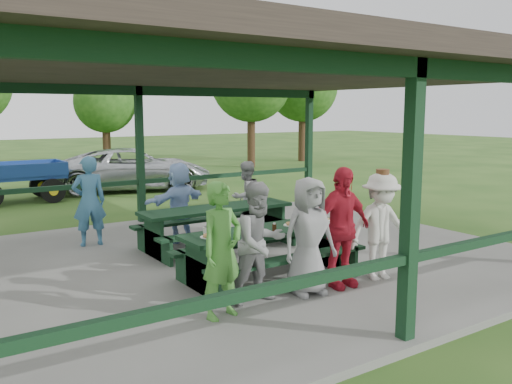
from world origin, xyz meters
TOP-DOWN VIEW (x-y plane):
  - ground at (0.00, 0.00)m, footprint 90.00×90.00m
  - concrete_slab at (0.00, 0.00)m, footprint 10.00×8.00m
  - pavilion_structure at (0.00, 0.00)m, footprint 10.60×8.60m
  - picnic_table_near at (-0.03, -1.20)m, footprint 2.64×1.39m
  - picnic_table_far at (0.25, 0.80)m, footprint 2.83×1.39m
  - table_setting at (-0.12, -1.16)m, footprint 2.29×0.45m
  - contestant_green at (-1.35, -2.14)m, footprint 0.67×0.52m
  - contestant_grey_left at (-0.70, -1.98)m, footprint 0.79×0.63m
  - contestant_grey_mid at (0.04, -2.07)m, footprint 0.83×0.59m
  - contestant_red at (0.60, -2.08)m, footprint 1.01×0.45m
  - contestant_white_fedora at (1.33, -2.15)m, footprint 1.13×0.81m
  - spectator_lblue at (-0.11, 1.62)m, footprint 1.48×0.86m
  - spectator_blue at (-1.62, 2.25)m, footprint 0.64×0.46m
  - spectator_grey at (1.38, 1.61)m, footprint 0.80×0.68m
  - pickup_truck at (1.90, 9.21)m, footprint 5.37×3.57m
  - farm_trailer at (-1.73, 8.75)m, footprint 3.47×1.57m
  - tree_mid at (3.57, 16.91)m, footprint 2.78×2.78m
  - tree_right at (9.08, 13.21)m, footprint 3.63×3.63m
  - tree_far_right at (12.90, 14.32)m, footprint 3.56×3.56m

SIDE VIEW (x-z plane):
  - ground at x=0.00m, z-range 0.00..0.00m
  - concrete_slab at x=0.00m, z-range 0.00..0.10m
  - picnic_table_near at x=-0.03m, z-range 0.20..0.95m
  - picnic_table_far at x=0.25m, z-range 0.21..0.96m
  - farm_trailer at x=-1.73m, z-range -0.01..1.21m
  - pickup_truck at x=1.90m, z-range 0.00..1.37m
  - spectator_grey at x=1.38m, z-range 0.10..1.56m
  - spectator_lblue at x=-0.11m, z-range 0.10..1.62m
  - table_setting at x=-0.12m, z-range 0.83..0.93m
  - contestant_grey_left at x=-0.70m, z-range 0.10..1.68m
  - contestant_white_fedora at x=1.33m, z-range 0.08..1.71m
  - contestant_grey_mid at x=0.04m, z-range 0.10..1.70m
  - contestant_green at x=-1.35m, z-range 0.10..1.75m
  - spectator_blue at x=-1.62m, z-range 0.10..1.76m
  - contestant_red at x=0.60m, z-range 0.10..1.81m
  - tree_mid at x=3.57m, z-range 0.76..5.11m
  - pavilion_structure at x=0.00m, z-range 1.55..4.79m
  - tree_far_right at x=12.90m, z-range 0.98..6.54m
  - tree_right at x=9.08m, z-range 1.00..6.68m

